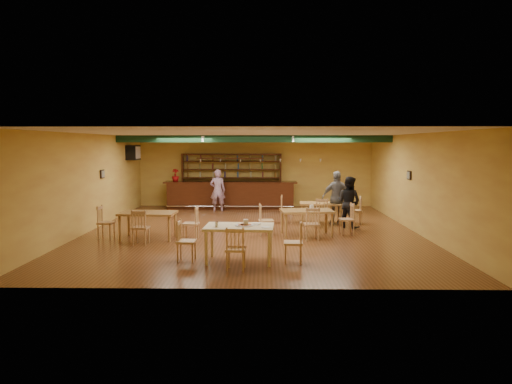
{
  "coord_description": "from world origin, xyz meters",
  "views": [
    {
      "loc": [
        0.37,
        -14.67,
        2.68
      ],
      "look_at": [
        0.12,
        0.6,
        1.15
      ],
      "focal_mm": 33.56,
      "sensor_mm": 36.0,
      "label": 1
    }
  ],
  "objects_px": {
    "dining_table_c": "(148,226)",
    "near_table": "(239,244)",
    "dining_table_b": "(321,213)",
    "dining_table_d": "(307,223)",
    "patron_bar": "(218,190)",
    "bar_counter": "(231,195)",
    "patron_right_a": "(349,202)"
  },
  "relations": [
    {
      "from": "dining_table_b",
      "to": "dining_table_c",
      "type": "relative_size",
      "value": 0.92
    },
    {
      "from": "dining_table_c",
      "to": "patron_bar",
      "type": "xyz_separation_m",
      "value": [
        1.43,
        5.67,
        0.46
      ]
    },
    {
      "from": "dining_table_b",
      "to": "patron_right_a",
      "type": "distance_m",
      "value": 1.23
    },
    {
      "from": "dining_table_c",
      "to": "patron_bar",
      "type": "distance_m",
      "value": 5.87
    },
    {
      "from": "bar_counter",
      "to": "dining_table_c",
      "type": "distance_m",
      "value": 6.77
    },
    {
      "from": "bar_counter",
      "to": "patron_bar",
      "type": "relative_size",
      "value": 3.27
    },
    {
      "from": "dining_table_c",
      "to": "near_table",
      "type": "xyz_separation_m",
      "value": [
        2.72,
        -2.58,
        0.03
      ]
    },
    {
      "from": "dining_table_c",
      "to": "patron_bar",
      "type": "height_order",
      "value": "patron_bar"
    },
    {
      "from": "bar_counter",
      "to": "dining_table_c",
      "type": "height_order",
      "value": "bar_counter"
    },
    {
      "from": "dining_table_b",
      "to": "near_table",
      "type": "xyz_separation_m",
      "value": [
        -2.49,
        -5.33,
        0.06
      ]
    },
    {
      "from": "dining_table_d",
      "to": "patron_bar",
      "type": "bearing_deg",
      "value": 115.63
    },
    {
      "from": "patron_right_a",
      "to": "bar_counter",
      "type": "bearing_deg",
      "value": -5.76
    },
    {
      "from": "dining_table_d",
      "to": "dining_table_b",
      "type": "bearing_deg",
      "value": 66.47
    },
    {
      "from": "bar_counter",
      "to": "near_table",
      "type": "relative_size",
      "value": 3.54
    },
    {
      "from": "near_table",
      "to": "patron_right_a",
      "type": "distance_m",
      "value": 5.61
    },
    {
      "from": "bar_counter",
      "to": "near_table",
      "type": "distance_m",
      "value": 9.12
    },
    {
      "from": "bar_counter",
      "to": "dining_table_b",
      "type": "bearing_deg",
      "value": -48.56
    },
    {
      "from": "dining_table_b",
      "to": "patron_bar",
      "type": "height_order",
      "value": "patron_bar"
    },
    {
      "from": "dining_table_c",
      "to": "patron_right_a",
      "type": "bearing_deg",
      "value": 20.33
    },
    {
      "from": "dining_table_b",
      "to": "dining_table_d",
      "type": "bearing_deg",
      "value": -103.19
    },
    {
      "from": "patron_right_a",
      "to": "near_table",
      "type": "bearing_deg",
      "value": 96.15
    },
    {
      "from": "dining_table_c",
      "to": "patron_bar",
      "type": "bearing_deg",
      "value": 78.25
    },
    {
      "from": "dining_table_b",
      "to": "near_table",
      "type": "height_order",
      "value": "near_table"
    },
    {
      "from": "near_table",
      "to": "bar_counter",
      "type": "bearing_deg",
      "value": 98.02
    },
    {
      "from": "dining_table_d",
      "to": "patron_right_a",
      "type": "bearing_deg",
      "value": 35.87
    },
    {
      "from": "dining_table_c",
      "to": "patron_bar",
      "type": "relative_size",
      "value": 0.92
    },
    {
      "from": "dining_table_c",
      "to": "near_table",
      "type": "height_order",
      "value": "near_table"
    },
    {
      "from": "near_table",
      "to": "patron_right_a",
      "type": "bearing_deg",
      "value": 56.83
    },
    {
      "from": "bar_counter",
      "to": "dining_table_c",
      "type": "bearing_deg",
      "value": -106.24
    },
    {
      "from": "bar_counter",
      "to": "dining_table_b",
      "type": "distance_m",
      "value": 5.01
    },
    {
      "from": "dining_table_b",
      "to": "patron_bar",
      "type": "distance_m",
      "value": 4.8
    },
    {
      "from": "dining_table_d",
      "to": "bar_counter",
      "type": "bearing_deg",
      "value": 108.24
    }
  ]
}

